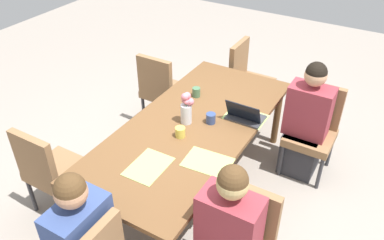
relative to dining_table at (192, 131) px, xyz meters
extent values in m
plane|color=gray|center=(0.00, 0.00, -0.66)|extent=(10.00, 10.00, 0.00)
cube|color=brown|center=(0.00, 0.00, 0.05)|extent=(2.28, 1.03, 0.04)
cylinder|color=brown|center=(1.06, -0.44, -0.32)|extent=(0.07, 0.07, 0.68)
cylinder|color=brown|center=(-1.06, 0.44, -0.32)|extent=(0.07, 0.07, 0.68)
cylinder|color=brown|center=(1.06, 0.44, -0.32)|extent=(0.07, 0.07, 0.68)
cube|color=olive|center=(-0.63, -0.82, 0.02)|extent=(0.06, 0.42, 0.45)
cube|color=#93333D|center=(-0.82, -0.76, 0.04)|extent=(0.24, 0.40, 0.50)
sphere|color=tan|center=(-0.82, -0.76, 0.41)|extent=(0.20, 0.20, 0.20)
sphere|color=#51381E|center=(-0.82, -0.76, 0.44)|extent=(0.19, 0.19, 0.19)
cube|color=#384C84|center=(-1.36, 0.02, 0.04)|extent=(0.40, 0.24, 0.50)
sphere|color=tan|center=(-1.36, 0.02, 0.41)|extent=(0.20, 0.20, 0.20)
sphere|color=#51381E|center=(-1.36, 0.02, 0.44)|extent=(0.19, 0.19, 0.19)
cube|color=olive|center=(0.77, -0.87, -0.25)|extent=(0.44, 0.44, 0.08)
cube|color=olive|center=(0.96, -0.87, 0.02)|extent=(0.06, 0.42, 0.45)
cylinder|color=#333338|center=(0.58, -1.06, -0.47)|extent=(0.04, 0.04, 0.37)
cylinder|color=#333338|center=(0.58, -0.68, -0.47)|extent=(0.04, 0.04, 0.37)
cylinder|color=#333338|center=(0.96, -1.06, -0.47)|extent=(0.04, 0.04, 0.37)
cylinder|color=#333338|center=(0.96, -0.68, -0.47)|extent=(0.04, 0.04, 0.37)
cube|color=#2D2D33|center=(0.77, -0.81, -0.43)|extent=(0.36, 0.34, 0.45)
cube|color=#93333D|center=(0.77, -0.81, 0.04)|extent=(0.24, 0.40, 0.50)
sphere|color=tan|center=(0.77, -0.81, 0.41)|extent=(0.20, 0.20, 0.20)
sphere|color=black|center=(0.77, -0.81, 0.44)|extent=(0.19, 0.19, 0.19)
cube|color=olive|center=(0.80, 0.82, -0.25)|extent=(0.44, 0.44, 0.08)
cube|color=olive|center=(0.61, 0.82, 0.02)|extent=(0.06, 0.42, 0.45)
cylinder|color=#333338|center=(0.99, 1.01, -0.47)|extent=(0.04, 0.04, 0.37)
cylinder|color=#333338|center=(0.99, 0.63, -0.47)|extent=(0.04, 0.04, 0.37)
cylinder|color=#333338|center=(0.61, 1.01, -0.47)|extent=(0.04, 0.04, 0.37)
cylinder|color=#333338|center=(0.61, 0.63, -0.47)|extent=(0.04, 0.04, 0.37)
cube|color=olive|center=(1.45, 0.03, -0.25)|extent=(0.44, 0.44, 0.08)
cube|color=olive|center=(1.45, 0.22, 0.02)|extent=(0.42, 0.06, 0.45)
cylinder|color=#333338|center=(1.64, -0.16, -0.47)|extent=(0.04, 0.04, 0.37)
cylinder|color=#333338|center=(1.26, -0.16, -0.47)|extent=(0.04, 0.04, 0.37)
cylinder|color=#333338|center=(1.64, 0.22, -0.47)|extent=(0.04, 0.04, 0.37)
cylinder|color=#333338|center=(1.26, 0.22, -0.47)|extent=(0.04, 0.04, 0.37)
cube|color=olive|center=(-0.80, 0.87, -0.25)|extent=(0.44, 0.44, 0.08)
cube|color=olive|center=(-0.99, 0.87, 0.02)|extent=(0.06, 0.42, 0.45)
cylinder|color=#333338|center=(-0.61, 1.06, -0.47)|extent=(0.04, 0.04, 0.37)
cylinder|color=#333338|center=(-0.61, 0.68, -0.47)|extent=(0.04, 0.04, 0.37)
cylinder|color=#333338|center=(-0.99, 1.06, -0.47)|extent=(0.04, 0.04, 0.37)
cylinder|color=#333338|center=(-0.99, 0.68, -0.47)|extent=(0.04, 0.04, 0.37)
cylinder|color=silver|center=(0.01, 0.06, 0.15)|extent=(0.10, 0.10, 0.18)
sphere|color=#DB7584|center=(0.02, 0.06, 0.33)|extent=(0.06, 0.06, 0.06)
cylinder|color=#477A3D|center=(0.02, 0.06, 0.29)|extent=(0.01, 0.01, 0.08)
sphere|color=#DB7584|center=(0.02, 0.08, 0.29)|extent=(0.06, 0.06, 0.06)
cylinder|color=#477A3D|center=(0.02, 0.08, 0.27)|extent=(0.01, 0.01, 0.04)
sphere|color=#DB7584|center=(0.00, 0.07, 0.33)|extent=(0.07, 0.07, 0.07)
cylinder|color=#477A3D|center=(0.00, 0.07, 0.29)|extent=(0.01, 0.01, 0.08)
sphere|color=#DB7584|center=(-0.01, 0.05, 0.29)|extent=(0.05, 0.05, 0.05)
cylinder|color=#477A3D|center=(-0.01, 0.05, 0.26)|extent=(0.01, 0.01, 0.04)
sphere|color=#DB7584|center=(0.02, 0.03, 0.28)|extent=(0.07, 0.07, 0.07)
cylinder|color=#477A3D|center=(0.02, 0.03, 0.26)|extent=(0.01, 0.01, 0.04)
cube|color=#9EBC66|center=(-0.37, -0.36, 0.07)|extent=(0.29, 0.38, 0.00)
cube|color=#9EBC66|center=(-0.64, 0.01, 0.07)|extent=(0.36, 0.26, 0.00)
cube|color=#9EBC66|center=(0.35, -0.36, 0.07)|extent=(0.26, 0.36, 0.00)
cube|color=#38383D|center=(0.32, -0.36, 0.08)|extent=(0.22, 0.32, 0.02)
cube|color=black|center=(0.25, -0.36, 0.18)|extent=(0.08, 0.31, 0.19)
cylinder|color=#DBC64C|center=(-0.19, 0.00, 0.11)|extent=(0.08, 0.08, 0.09)
cylinder|color=#47704C|center=(0.43, 0.21, 0.11)|extent=(0.08, 0.08, 0.09)
cylinder|color=#33477A|center=(0.11, -0.13, 0.11)|extent=(0.08, 0.08, 0.09)
camera|label=1|loc=(-2.41, -1.41, 2.05)|focal=36.79mm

